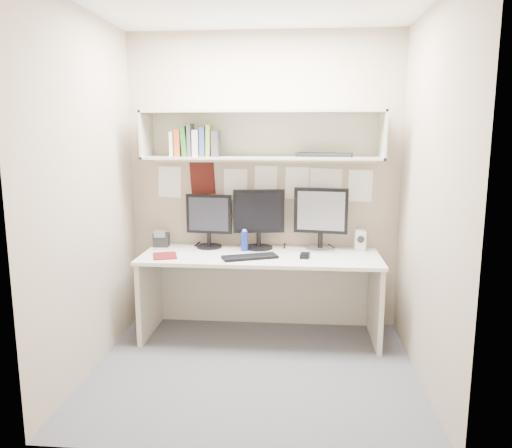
# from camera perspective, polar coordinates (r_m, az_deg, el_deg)

# --- Properties ---
(floor) EXTENTS (2.40, 2.00, 0.01)m
(floor) POSITION_cam_1_polar(r_m,az_deg,el_deg) (3.85, -0.31, -16.44)
(floor) COLOR #4B4B51
(floor) RESTS_ON ground
(wall_back) EXTENTS (2.40, 0.02, 2.60)m
(wall_back) POSITION_cam_1_polar(r_m,az_deg,el_deg) (4.46, 0.87, 4.75)
(wall_back) COLOR tan
(wall_back) RESTS_ON ground
(wall_front) EXTENTS (2.40, 0.02, 2.60)m
(wall_front) POSITION_cam_1_polar(r_m,az_deg,el_deg) (2.48, -2.48, 0.17)
(wall_front) COLOR tan
(wall_front) RESTS_ON ground
(wall_left) EXTENTS (0.02, 2.00, 2.60)m
(wall_left) POSITION_cam_1_polar(r_m,az_deg,el_deg) (3.77, -18.83, 3.15)
(wall_left) COLOR tan
(wall_left) RESTS_ON ground
(wall_right) EXTENTS (0.02, 2.00, 2.60)m
(wall_right) POSITION_cam_1_polar(r_m,az_deg,el_deg) (3.56, 19.30, 2.72)
(wall_right) COLOR tan
(wall_right) RESTS_ON ground
(desk) EXTENTS (2.00, 0.70, 0.73)m
(desk) POSITION_cam_1_polar(r_m,az_deg,el_deg) (4.31, 0.50, -8.17)
(desk) COLOR silver
(desk) RESTS_ON floor
(overhead_hutch) EXTENTS (2.00, 0.38, 0.40)m
(overhead_hutch) POSITION_cam_1_polar(r_m,az_deg,el_deg) (4.29, 0.75, 10.15)
(overhead_hutch) COLOR beige
(overhead_hutch) RESTS_ON wall_back
(pinned_papers) EXTENTS (1.92, 0.01, 0.48)m
(pinned_papers) POSITION_cam_1_polar(r_m,az_deg,el_deg) (4.46, 0.87, 4.10)
(pinned_papers) COLOR white
(pinned_papers) RESTS_ON wall_back
(monitor_left) EXTENTS (0.41, 0.22, 0.47)m
(monitor_left) POSITION_cam_1_polar(r_m,az_deg,el_deg) (4.43, -5.41, 0.59)
(monitor_left) COLOR black
(monitor_left) RESTS_ON desk
(monitor_center) EXTENTS (0.45, 0.25, 0.52)m
(monitor_center) POSITION_cam_1_polar(r_m,az_deg,el_deg) (4.37, 0.32, 0.79)
(monitor_center) COLOR black
(monitor_center) RESTS_ON desk
(monitor_right) EXTENTS (0.46, 0.26, 0.54)m
(monitor_right) POSITION_cam_1_polar(r_m,az_deg,el_deg) (4.36, 7.40, 0.79)
(monitor_right) COLOR #A5A5AA
(monitor_right) RESTS_ON desk
(keyboard) EXTENTS (0.47, 0.31, 0.02)m
(keyboard) POSITION_cam_1_polar(r_m,az_deg,el_deg) (4.07, -0.71, -3.79)
(keyboard) COLOR black
(keyboard) RESTS_ON desk
(mouse) EXTENTS (0.09, 0.13, 0.04)m
(mouse) POSITION_cam_1_polar(r_m,az_deg,el_deg) (4.11, 5.61, -3.61)
(mouse) COLOR black
(mouse) RESTS_ON desk
(speaker) EXTENTS (0.09, 0.10, 0.18)m
(speaker) POSITION_cam_1_polar(r_m,az_deg,el_deg) (4.42, 11.80, -1.83)
(speaker) COLOR beige
(speaker) RESTS_ON desk
(blue_bottle) EXTENTS (0.06, 0.06, 0.19)m
(blue_bottle) POSITION_cam_1_polar(r_m,az_deg,el_deg) (4.31, -1.34, -1.92)
(blue_bottle) COLOR navy
(blue_bottle) RESTS_ON desk
(maroon_notebook) EXTENTS (0.25, 0.28, 0.01)m
(maroon_notebook) POSITION_cam_1_polar(r_m,az_deg,el_deg) (4.20, -10.37, -3.60)
(maroon_notebook) COLOR #5D1014
(maroon_notebook) RESTS_ON desk
(desk_phone) EXTENTS (0.14, 0.13, 0.16)m
(desk_phone) POSITION_cam_1_polar(r_m,az_deg,el_deg) (4.56, -10.76, -1.76)
(desk_phone) COLOR black
(desk_phone) RESTS_ON desk
(book_stack) EXTENTS (0.41, 0.17, 0.27)m
(book_stack) POSITION_cam_1_polar(r_m,az_deg,el_deg) (4.29, -6.94, 9.26)
(book_stack) COLOR white
(book_stack) RESTS_ON overhead_hutch
(hutch_tray) EXTENTS (0.48, 0.25, 0.03)m
(hutch_tray) POSITION_cam_1_polar(r_m,az_deg,el_deg) (4.27, 7.81, 7.85)
(hutch_tray) COLOR black
(hutch_tray) RESTS_ON overhead_hutch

